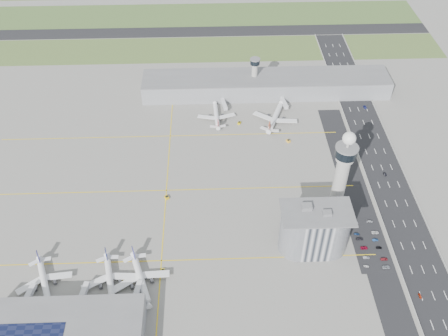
{
  "coord_description": "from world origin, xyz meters",
  "views": [
    {
      "loc": [
        -8.93,
        -215.12,
        242.87
      ],
      "look_at": [
        0.0,
        35.0,
        15.0
      ],
      "focal_mm": 40.0,
      "sensor_mm": 36.0,
      "label": 1
    }
  ],
  "objects_px": {
    "airplane_near_b": "(109,279)",
    "airplane_near_c": "(141,278)",
    "car_lot_2": "(364,248)",
    "car_lot_9": "(375,240)",
    "car_hw_1": "(385,174)",
    "car_lot_10": "(375,232)",
    "car_lot_3": "(360,239)",
    "car_lot_0": "(366,266)",
    "secondary_tower": "(255,72)",
    "airplane_far_a": "(216,113)",
    "jet_bridge_far_0": "(222,101)",
    "tug_0": "(39,280)",
    "jet_bridge_near_0": "(24,307)",
    "jet_bridge_far_1": "(282,100)",
    "jet_bridge_near_1": "(79,306)",
    "airplane_near_a": "(43,280)",
    "car_hw_4": "(335,72)",
    "airplane_far_b": "(275,114)",
    "tug_5": "(288,141)",
    "car_lot_6": "(386,267)",
    "car_lot_8": "(379,248)",
    "tug_4": "(239,123)",
    "car_lot_7": "(384,259)",
    "car_hw_0": "(420,296)",
    "admin_building": "(314,230)",
    "jet_bridge_near_2": "(134,304)",
    "control_tower": "(342,171)",
    "tug_1": "(124,278)",
    "tug_3": "(167,197)",
    "car_hw_2": "(365,107)"
  },
  "relations": [
    {
      "from": "tug_4",
      "to": "car_lot_10",
      "type": "height_order",
      "value": "tug_4"
    },
    {
      "from": "airplane_far_a",
      "to": "jet_bridge_far_1",
      "type": "bearing_deg",
      "value": -73.38
    },
    {
      "from": "airplane_far_b",
      "to": "jet_bridge_near_0",
      "type": "distance_m",
      "value": 230.37
    },
    {
      "from": "airplane_far_a",
      "to": "jet_bridge_near_2",
      "type": "bearing_deg",
      "value": 161.01
    },
    {
      "from": "car_lot_8",
      "to": "car_hw_2",
      "type": "height_order",
      "value": "car_hw_2"
    },
    {
      "from": "car_lot_6",
      "to": "car_hw_0",
      "type": "distance_m",
      "value": 24.35
    },
    {
      "from": "airplane_far_a",
      "to": "tug_3",
      "type": "xyz_separation_m",
      "value": [
        -35.93,
        -89.84,
        -4.17
      ]
    },
    {
      "from": "secondary_tower",
      "to": "tug_1",
      "type": "relative_size",
      "value": 9.43
    },
    {
      "from": "airplane_near_b",
      "to": "airplane_near_c",
      "type": "relative_size",
      "value": 0.96
    },
    {
      "from": "car_lot_9",
      "to": "car_hw_1",
      "type": "height_order",
      "value": "car_hw_1"
    },
    {
      "from": "admin_building",
      "to": "tug_0",
      "type": "distance_m",
      "value": 163.89
    },
    {
      "from": "airplane_near_a",
      "to": "airplane_near_b",
      "type": "height_order",
      "value": "airplane_near_b"
    },
    {
      "from": "car_lot_0",
      "to": "secondary_tower",
      "type": "bearing_deg",
      "value": 24.42
    },
    {
      "from": "car_lot_10",
      "to": "car_lot_3",
      "type": "bearing_deg",
      "value": 113.88
    },
    {
      "from": "airplane_near_c",
      "to": "jet_bridge_near_2",
      "type": "relative_size",
      "value": 2.87
    },
    {
      "from": "jet_bridge_near_1",
      "to": "car_lot_10",
      "type": "relative_size",
      "value": 3.03
    },
    {
      "from": "airplane_far_b",
      "to": "car_lot_8",
      "type": "bearing_deg",
      "value": -139.03
    },
    {
      "from": "jet_bridge_near_1",
      "to": "car_hw_4",
      "type": "xyz_separation_m",
      "value": [
        190.32,
        238.63,
        -2.21
      ]
    },
    {
      "from": "jet_bridge_far_1",
      "to": "car_lot_2",
      "type": "distance_m",
      "value": 160.35
    },
    {
      "from": "tug_1",
      "to": "car_lot_2",
      "type": "relative_size",
      "value": 0.77
    },
    {
      "from": "control_tower",
      "to": "tug_3",
      "type": "relative_size",
      "value": 19.97
    },
    {
      "from": "secondary_tower",
      "to": "car_lot_8",
      "type": "xyz_separation_m",
      "value": [
        63.16,
        -175.22,
        -18.2
      ]
    },
    {
      "from": "airplane_near_c",
      "to": "car_lot_2",
      "type": "height_order",
      "value": "airplane_near_c"
    },
    {
      "from": "jet_bridge_far_1",
      "to": "tug_4",
      "type": "height_order",
      "value": "jet_bridge_far_1"
    },
    {
      "from": "airplane_near_b",
      "to": "airplane_far_b",
      "type": "bearing_deg",
      "value": 130.81
    },
    {
      "from": "airplane_near_a",
      "to": "car_hw_0",
      "type": "bearing_deg",
      "value": 64.2
    },
    {
      "from": "tug_4",
      "to": "car_lot_10",
      "type": "distance_m",
      "value": 141.44
    },
    {
      "from": "airplane_near_c",
      "to": "tug_1",
      "type": "xyz_separation_m",
      "value": [
        -10.38,
        3.16,
        -4.63
      ]
    },
    {
      "from": "control_tower",
      "to": "car_hw_0",
      "type": "xyz_separation_m",
      "value": [
        35.25,
        -68.15,
        -34.48
      ]
    },
    {
      "from": "car_hw_0",
      "to": "jet_bridge_near_2",
      "type": "bearing_deg",
      "value": 175.95
    },
    {
      "from": "car_lot_0",
      "to": "car_hw_1",
      "type": "bearing_deg",
      "value": -13.76
    },
    {
      "from": "secondary_tower",
      "to": "car_hw_0",
      "type": "distance_m",
      "value": 224.64
    },
    {
      "from": "airplane_near_b",
      "to": "car_lot_0",
      "type": "height_order",
      "value": "airplane_near_b"
    },
    {
      "from": "tug_4",
      "to": "car_lot_7",
      "type": "distance_m",
      "value": 159.11
    },
    {
      "from": "tug_5",
      "to": "car_lot_6",
      "type": "xyz_separation_m",
      "value": [
        42.67,
        -119.72,
        -0.29
      ]
    },
    {
      "from": "jet_bridge_far_0",
      "to": "car_lot_0",
      "type": "bearing_deg",
      "value": 15.11
    },
    {
      "from": "tug_0",
      "to": "car_lot_0",
      "type": "relative_size",
      "value": 1.0
    },
    {
      "from": "airplane_far_b",
      "to": "car_lot_6",
      "type": "height_order",
      "value": "airplane_far_b"
    },
    {
      "from": "car_hw_2",
      "to": "car_hw_0",
      "type": "bearing_deg",
      "value": -101.4
    },
    {
      "from": "airplane_near_c",
      "to": "car_hw_4",
      "type": "bearing_deg",
      "value": 126.32
    },
    {
      "from": "secondary_tower",
      "to": "airplane_near_a",
      "type": "xyz_separation_m",
      "value": [
        -135.68,
        -195.09,
        -13.51
      ]
    },
    {
      "from": "airplane_far_a",
      "to": "jet_bridge_far_0",
      "type": "height_order",
      "value": "airplane_far_a"
    },
    {
      "from": "airplane_near_a",
      "to": "car_hw_0",
      "type": "xyz_separation_m",
      "value": [
        212.93,
        -15.06,
        -4.74
      ]
    },
    {
      "from": "jet_bridge_far_0",
      "to": "jet_bridge_far_1",
      "type": "height_order",
      "value": "same"
    },
    {
      "from": "admin_building",
      "to": "jet_bridge_far_0",
      "type": "relative_size",
      "value": 3.0
    },
    {
      "from": "jet_bridge_near_0",
      "to": "car_lot_10",
      "type": "height_order",
      "value": "jet_bridge_near_0"
    },
    {
      "from": "jet_bridge_near_1",
      "to": "airplane_far_a",
      "type": "bearing_deg",
      "value": -14.68
    },
    {
      "from": "jet_bridge_near_2",
      "to": "tug_0",
      "type": "distance_m",
      "value": 60.07
    },
    {
      "from": "car_lot_6",
      "to": "admin_building",
      "type": "bearing_deg",
      "value": 63.64
    },
    {
      "from": "airplane_near_c",
      "to": "car_lot_3",
      "type": "relative_size",
      "value": 9.16
    }
  ]
}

